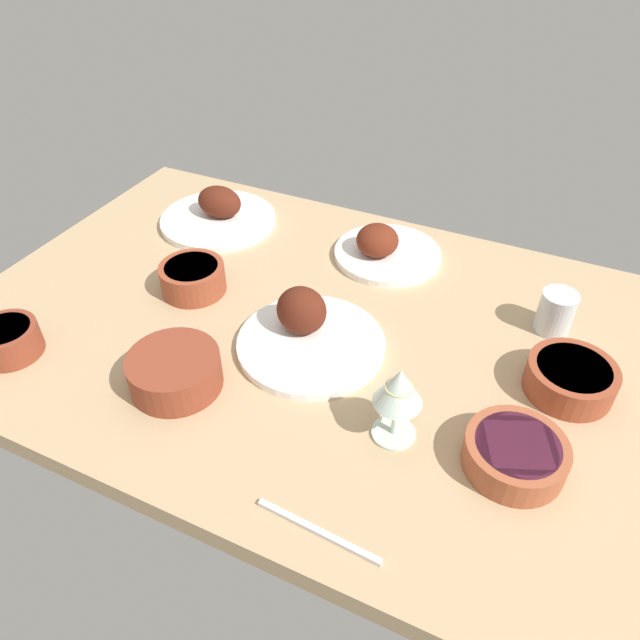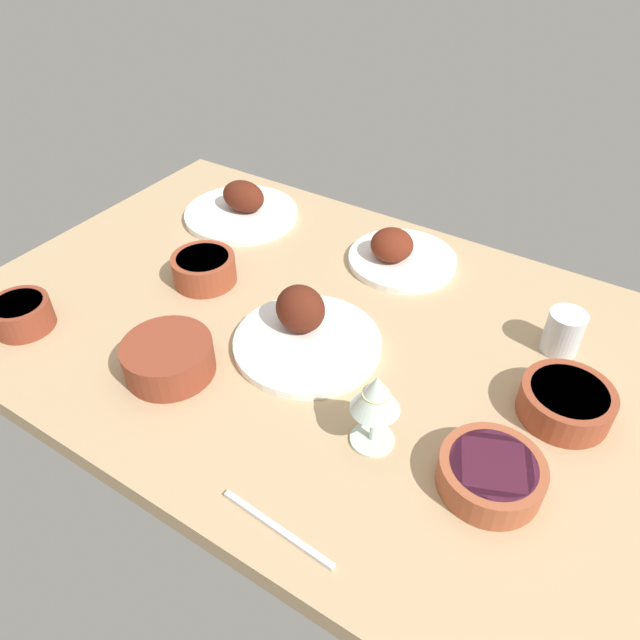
{
  "view_description": "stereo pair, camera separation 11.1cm",
  "coord_description": "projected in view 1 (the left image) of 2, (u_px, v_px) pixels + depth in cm",
  "views": [
    {
      "loc": [
        -36.43,
        77.66,
        77.34
      ],
      "look_at": [
        0.0,
        0.0,
        6.0
      ],
      "focal_mm": 33.1,
      "sensor_mm": 36.0,
      "label": 1
    },
    {
      "loc": [
        -46.19,
        72.29,
        77.34
      ],
      "look_at": [
        0.0,
        0.0,
        6.0
      ],
      "focal_mm": 33.1,
      "sensor_mm": 36.0,
      "label": 2
    }
  ],
  "objects": [
    {
      "name": "bowl_sauce",
      "position": [
        194.0,
        276.0,
        1.2
      ],
      "size": [
        13.18,
        13.18,
        5.99
      ],
      "color": "brown",
      "rests_on": "dining_table"
    },
    {
      "name": "bowl_potatoes",
      "position": [
        571.0,
        378.0,
        0.98
      ],
      "size": [
        14.75,
        14.75,
        5.48
      ],
      "color": "brown",
      "rests_on": "dining_table"
    },
    {
      "name": "fork_loose",
      "position": [
        318.0,
        531.0,
        0.8
      ],
      "size": [
        18.84,
        2.1,
        0.8
      ],
      "primitive_type": "cube",
      "rotation": [
        0.0,
        0.0,
        3.08
      ],
      "color": "silver",
      "rests_on": "dining_table"
    },
    {
      "name": "water_tumbler",
      "position": [
        556.0,
        312.0,
        1.1
      ],
      "size": [
        6.71,
        6.71,
        8.26
      ],
      "primitive_type": "cylinder",
      "color": "silver",
      "rests_on": "dining_table"
    },
    {
      "name": "dining_table",
      "position": [
        320.0,
        336.0,
        1.14
      ],
      "size": [
        140.0,
        90.0,
        4.0
      ],
      "primitive_type": "cube",
      "color": "tan",
      "rests_on": "ground"
    },
    {
      "name": "plate_center_main",
      "position": [
        219.0,
        214.0,
        1.42
      ],
      "size": [
        27.65,
        27.65,
        8.77
      ],
      "color": "white",
      "rests_on": "dining_table"
    },
    {
      "name": "bowl_cream",
      "position": [
        8.0,
        339.0,
        1.06
      ],
      "size": [
        11.2,
        11.2,
        5.73
      ],
      "color": "brown",
      "rests_on": "dining_table"
    },
    {
      "name": "plate_far_side",
      "position": [
        384.0,
        249.0,
        1.3
      ],
      "size": [
        23.68,
        23.68,
        8.25
      ],
      "color": "white",
      "rests_on": "dining_table"
    },
    {
      "name": "wine_glass",
      "position": [
        399.0,
        390.0,
        0.87
      ],
      "size": [
        7.6,
        7.6,
        14.0
      ],
      "color": "silver",
      "rests_on": "dining_table"
    },
    {
      "name": "bowl_onions",
      "position": [
        515.0,
        453.0,
        0.87
      ],
      "size": [
        15.21,
        15.21,
        4.95
      ],
      "color": "#A35133",
      "rests_on": "dining_table"
    },
    {
      "name": "plate_near_viewer",
      "position": [
        307.0,
        331.0,
        1.08
      ],
      "size": [
        27.28,
        27.28,
        10.46
      ],
      "color": "white",
      "rests_on": "dining_table"
    },
    {
      "name": "bowl_pasta",
      "position": [
        175.0,
        370.0,
        0.99
      ],
      "size": [
        15.75,
        15.75,
        6.25
      ],
      "color": "brown",
      "rests_on": "dining_table"
    }
  ]
}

